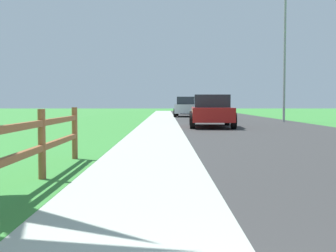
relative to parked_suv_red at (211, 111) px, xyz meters
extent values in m
plane|color=#368035|center=(-1.42, 4.86, -0.74)|extent=(120.00, 120.00, 0.00)
cube|color=#313131|center=(2.08, 6.86, -0.73)|extent=(7.00, 66.00, 0.01)
cube|color=#A4AEA2|center=(-4.42, 6.86, -0.73)|extent=(6.00, 66.00, 0.01)
cube|color=#368035|center=(-5.92, 6.86, -0.73)|extent=(5.00, 66.00, 0.00)
cylinder|color=brown|center=(-3.89, -14.01, -0.23)|extent=(0.11, 0.11, 1.03)
cylinder|color=brown|center=(-3.89, -11.68, -0.23)|extent=(0.11, 0.11, 1.03)
cube|color=maroon|center=(0.00, 0.02, -0.14)|extent=(1.99, 4.97, 0.60)
cube|color=#1E232B|center=(0.00, -0.05, 0.45)|extent=(1.65, 2.33, 0.57)
cylinder|color=black|center=(0.81, -1.54, -0.39)|extent=(0.25, 0.71, 0.70)
cylinder|color=black|center=(-0.95, -1.45, -0.39)|extent=(0.25, 0.71, 0.70)
cylinder|color=black|center=(0.95, 1.49, -0.39)|extent=(0.25, 0.71, 0.70)
cylinder|color=black|center=(-0.80, 1.57, -0.39)|extent=(0.25, 0.71, 0.70)
cube|color=black|center=(0.67, 7.66, -0.07)|extent=(2.15, 4.70, 0.71)
cube|color=#1E232B|center=(0.66, 7.57, 0.53)|extent=(1.80, 2.51, 0.49)
cylinder|color=black|center=(1.54, 6.18, -0.37)|extent=(0.26, 0.76, 0.75)
cylinder|color=black|center=(-0.36, 6.28, -0.37)|extent=(0.26, 0.76, 0.75)
cylinder|color=black|center=(1.70, 9.03, -0.37)|extent=(0.26, 0.76, 0.75)
cylinder|color=black|center=(-0.20, 9.13, -0.37)|extent=(0.26, 0.76, 0.75)
cube|color=#B7BABF|center=(-0.29, 15.25, -0.10)|extent=(2.29, 4.72, 0.70)
cube|color=#1E232B|center=(-0.30, 15.24, 0.55)|extent=(1.86, 2.31, 0.60)
cylinder|color=black|center=(0.55, 13.76, -0.40)|extent=(0.27, 0.69, 0.67)
cylinder|color=black|center=(-1.37, 13.92, -0.40)|extent=(0.27, 0.69, 0.67)
cylinder|color=black|center=(0.78, 16.59, -0.40)|extent=(0.27, 0.69, 0.67)
cylinder|color=black|center=(-1.14, 16.75, -0.40)|extent=(0.27, 0.69, 0.67)
cube|color=navy|center=(0.41, 24.04, -0.08)|extent=(2.13, 4.42, 0.68)
cube|color=#1E232B|center=(0.41, 23.97, 0.54)|extent=(1.79, 1.93, 0.56)
cylinder|color=black|center=(1.31, 22.66, -0.36)|extent=(0.25, 0.76, 0.75)
cylinder|color=black|center=(-0.62, 22.75, -0.36)|extent=(0.25, 0.76, 0.75)
cylinder|color=black|center=(1.44, 25.34, -0.36)|extent=(0.25, 0.76, 0.75)
cylinder|color=black|center=(-0.49, 25.43, -0.36)|extent=(0.25, 0.76, 0.75)
cylinder|color=gray|center=(4.75, 5.23, 2.94)|extent=(0.14, 0.14, 7.35)
camera|label=1|loc=(-2.09, -20.44, 0.38)|focal=47.54mm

